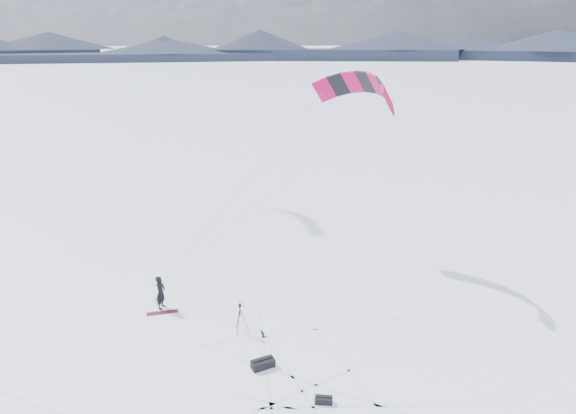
{
  "coord_description": "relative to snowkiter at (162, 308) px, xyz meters",
  "views": [
    {
      "loc": [
        0.12,
        -17.49,
        12.96
      ],
      "look_at": [
        3.36,
        7.17,
        4.21
      ],
      "focal_mm": 30.0,
      "sensor_mm": 36.0,
      "label": 1
    }
  ],
  "objects": [
    {
      "name": "ground",
      "position": [
        3.45,
        -4.53,
        0.0
      ],
      "size": [
        1800.0,
        1800.0,
        0.0
      ],
      "primitive_type": "plane",
      "color": "white"
    },
    {
      "name": "snowkiter",
      "position": [
        0.0,
        0.0,
        0.0
      ],
      "size": [
        0.6,
        0.74,
        1.77
      ],
      "primitive_type": "imported",
      "rotation": [
        0.0,
        0.0,
        1.27
      ],
      "color": "black",
      "rests_on": "ground"
    },
    {
      "name": "gear_bag_b",
      "position": [
        6.81,
        -7.7,
        0.13
      ],
      "size": [
        0.71,
        0.46,
        0.3
      ],
      "rotation": [
        0.0,
        0.0,
        -0.23
      ],
      "color": "black",
      "rests_on": "ground"
    },
    {
      "name": "gear_bag_a",
      "position": [
        4.71,
        -5.35,
        0.19
      ],
      "size": [
        1.05,
        0.73,
        0.43
      ],
      "rotation": [
        0.0,
        0.0,
        0.32
      ],
      "color": "black",
      "rests_on": "ground"
    },
    {
      "name": "power_kite",
      "position": [
        11.2,
        5.09,
        10.27
      ],
      "size": [
        12.78,
        8.04,
        9.89
      ],
      "color": "#C60643",
      "rests_on": "ground"
    },
    {
      "name": "snowboard",
      "position": [
        0.07,
        -0.49,
        0.02
      ],
      "size": [
        1.56,
        0.43,
        0.04
      ],
      "primitive_type": "cube",
      "rotation": [
        0.0,
        0.0,
        0.09
      ],
      "color": "maroon",
      "rests_on": "ground"
    },
    {
      "name": "horizon_hills",
      "position": [
        3.45,
        -4.53,
        3.94
      ],
      "size": [
        704.47,
        706.88,
        9.33
      ],
      "color": "black",
      "rests_on": "ground"
    },
    {
      "name": "tripod",
      "position": [
        3.89,
        -2.7,
        0.96
      ],
      "size": [
        0.61,
        0.69,
        1.5
      ],
      "rotation": [
        0.0,
        0.0,
        0.01
      ],
      "color": "black",
      "rests_on": "ground"
    },
    {
      "name": "snow_tracks",
      "position": [
        2.88,
        -5.25,
        0.0
      ],
      "size": [
        17.62,
        14.39,
        0.01
      ],
      "color": "silver",
      "rests_on": "ground"
    }
  ]
}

